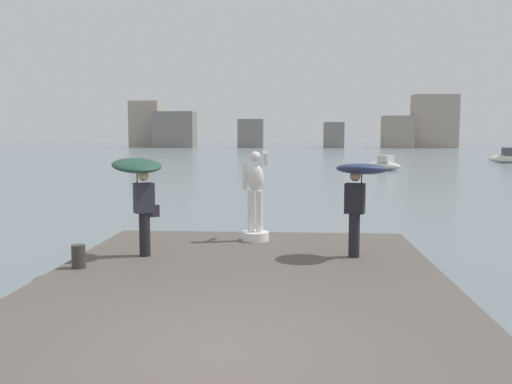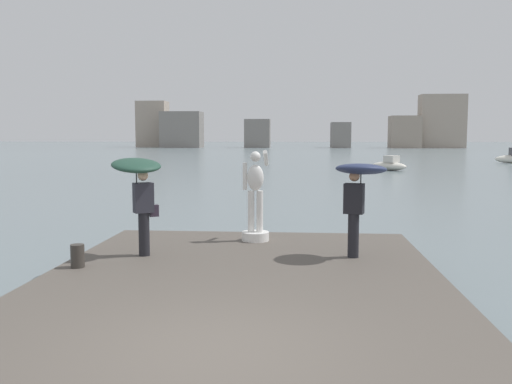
{
  "view_description": "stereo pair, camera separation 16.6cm",
  "coord_description": "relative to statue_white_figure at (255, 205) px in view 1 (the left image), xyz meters",
  "views": [
    {
      "loc": [
        0.84,
        -6.07,
        2.83
      ],
      "look_at": [
        0.0,
        6.39,
        1.55
      ],
      "focal_mm": 39.06,
      "sensor_mm": 36.0,
      "label": 1
    },
    {
      "loc": [
        1.01,
        -6.06,
        2.83
      ],
      "look_at": [
        0.0,
        6.39,
        1.55
      ],
      "focal_mm": 39.06,
      "sensor_mm": 36.0,
      "label": 2
    }
  ],
  "objects": [
    {
      "name": "boat_near",
      "position": [
        22.55,
        45.81,
        -0.67
      ],
      "size": [
        3.62,
        1.2,
        1.57
      ],
      "color": "silver",
      "rests_on": "ground"
    },
    {
      "name": "onlooker_left",
      "position": [
        -2.19,
        -1.82,
        0.7
      ],
      "size": [
        1.36,
        1.37,
        2.03
      ],
      "color": "black",
      "rests_on": "pier"
    },
    {
      "name": "pier",
      "position": [
        0.03,
        -4.24,
        -1.02
      ],
      "size": [
        6.99,
        10.73,
        0.4
      ],
      "primitive_type": "cube",
      "color": "#564F47",
      "rests_on": "ground"
    },
    {
      "name": "statue_white_figure",
      "position": [
        0.0,
        0.0,
        0.0
      ],
      "size": [
        0.63,
        0.88,
        2.09
      ],
      "color": "white",
      "rests_on": "pier"
    },
    {
      "name": "ground_plane",
      "position": [
        0.03,
        33.4,
        -1.22
      ],
      "size": [
        400.0,
        400.0,
        0.0
      ],
      "primitive_type": "plane",
      "color": "slate"
    },
    {
      "name": "boat_far",
      "position": [
        8.14,
        32.92,
        -0.79
      ],
      "size": [
        3.16,
        3.26,
        1.2
      ],
      "color": "silver",
      "rests_on": "ground"
    },
    {
      "name": "onlooker_right",
      "position": [
        2.17,
        -1.62,
        0.66
      ],
      "size": [
        1.26,
        1.27,
        1.92
      ],
      "color": "black",
      "rests_on": "pier"
    },
    {
      "name": "distant_skyline",
      "position": [
        -1.51,
        115.69,
        3.41
      ],
      "size": [
        75.28,
        10.72,
        11.85
      ],
      "color": "#A89989",
      "rests_on": "ground"
    },
    {
      "name": "mooring_bollard",
      "position": [
        -3.05,
        -2.89,
        -0.61
      ],
      "size": [
        0.25,
        0.25,
        0.43
      ],
      "primitive_type": "cylinder",
      "color": "#38332D",
      "rests_on": "pier"
    }
  ]
}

